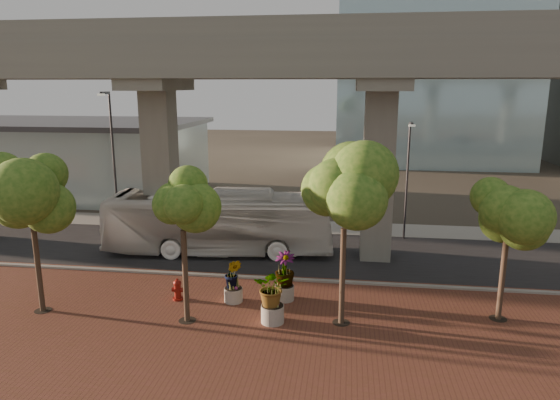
# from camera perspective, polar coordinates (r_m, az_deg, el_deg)

# --- Properties ---
(ground) EXTENTS (160.00, 160.00, 0.00)m
(ground) POSITION_cam_1_polar(r_m,az_deg,el_deg) (26.57, -2.21, -7.45)
(ground) COLOR #352F26
(ground) RESTS_ON ground
(brick_plaza) EXTENTS (70.00, 13.00, 0.06)m
(brick_plaza) POSITION_cam_1_polar(r_m,az_deg,el_deg) (19.42, -6.45, -15.52)
(brick_plaza) COLOR brown
(brick_plaza) RESTS_ON ground
(asphalt_road) EXTENTS (90.00, 8.00, 0.04)m
(asphalt_road) POSITION_cam_1_polar(r_m,az_deg,el_deg) (28.42, -1.51, -6.02)
(asphalt_road) COLOR black
(asphalt_road) RESTS_ON ground
(curb_strip) EXTENTS (70.00, 0.25, 0.16)m
(curb_strip) POSITION_cam_1_polar(r_m,az_deg,el_deg) (24.71, -3.02, -8.88)
(curb_strip) COLOR gray
(curb_strip) RESTS_ON ground
(far_sidewalk) EXTENTS (90.00, 3.00, 0.06)m
(far_sidewalk) POSITION_cam_1_polar(r_m,az_deg,el_deg) (33.61, 0.00, -2.98)
(far_sidewalk) COLOR gray
(far_sidewalk) RESTS_ON ground
(transit_viaduct) EXTENTS (72.00, 5.60, 12.40)m
(transit_viaduct) POSITION_cam_1_polar(r_m,az_deg,el_deg) (26.94, -1.60, 8.75)
(transit_viaduct) COLOR gray
(transit_viaduct) RESTS_ON ground
(station_pavilion) EXTENTS (23.00, 13.00, 6.30)m
(station_pavilion) POSITION_cam_1_polar(r_m,az_deg,el_deg) (47.67, -23.12, 4.65)
(station_pavilion) COLOR silver
(station_pavilion) RESTS_ON ground
(transit_bus) EXTENTS (12.86, 4.13, 3.52)m
(transit_bus) POSITION_cam_1_polar(r_m,az_deg,el_deg) (28.14, -6.97, -2.60)
(transit_bus) COLOR silver
(transit_bus) RESTS_ON ground
(fire_hydrant) EXTENTS (0.49, 0.44, 0.98)m
(fire_hydrant) POSITION_cam_1_polar(r_m,az_deg,el_deg) (22.66, -11.63, -9.99)
(fire_hydrant) COLOR maroon
(fire_hydrant) RESTS_ON ground
(planter_front) EXTENTS (2.04, 2.04, 2.25)m
(planter_front) POSITION_cam_1_polar(r_m,az_deg,el_deg) (19.89, -0.86, -10.27)
(planter_front) COLOR #9A958B
(planter_front) RESTS_ON ground
(planter_right) EXTENTS (2.04, 2.04, 2.18)m
(planter_right) POSITION_cam_1_polar(r_m,az_deg,el_deg) (21.89, 0.54, -8.14)
(planter_right) COLOR gray
(planter_right) RESTS_ON ground
(planter_left) EXTENTS (1.77, 1.77, 1.95)m
(planter_left) POSITION_cam_1_polar(r_m,az_deg,el_deg) (21.85, -5.39, -8.63)
(planter_left) COLOR #9E9A8F
(planter_left) RESTS_ON ground
(street_tree_far_west) EXTENTS (4.07, 4.07, 6.90)m
(street_tree_far_west) POSITION_cam_1_polar(r_m,az_deg,el_deg) (22.12, -26.71, 0.67)
(street_tree_far_west) COLOR #4C392B
(street_tree_far_west) RESTS_ON ground
(street_tree_near_west) EXTENTS (3.10, 3.10, 6.10)m
(street_tree_near_west) POSITION_cam_1_polar(r_m,az_deg,el_deg) (19.32, -11.11, -0.88)
(street_tree_near_west) COLOR #4C392B
(street_tree_near_west) RESTS_ON ground
(street_tree_near_east) EXTENTS (3.99, 3.99, 6.90)m
(street_tree_near_east) POSITION_cam_1_polar(r_m,az_deg,el_deg) (18.84, 7.41, 0.13)
(street_tree_near_east) COLOR #4C392B
(street_tree_near_east) RESTS_ON ground
(street_tree_far_east) EXTENTS (3.15, 3.15, 5.80)m
(street_tree_far_east) POSITION_cam_1_polar(r_m,az_deg,el_deg) (21.13, 24.70, -1.57)
(street_tree_far_east) COLOR #4C392B
(street_tree_far_east) RESTS_ON ground
(streetlamp_west) EXTENTS (0.44, 1.28, 8.83)m
(streetlamp_west) POSITION_cam_1_polar(r_m,az_deg,el_deg) (35.82, -18.64, 5.70)
(streetlamp_west) COLOR #28292D
(streetlamp_west) RESTS_ON ground
(streetlamp_east) EXTENTS (0.35, 1.04, 7.15)m
(streetlamp_east) POSITION_cam_1_polar(r_m,az_deg,el_deg) (30.80, 14.38, 3.05)
(streetlamp_east) COLOR #2C2B2F
(streetlamp_east) RESTS_ON ground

